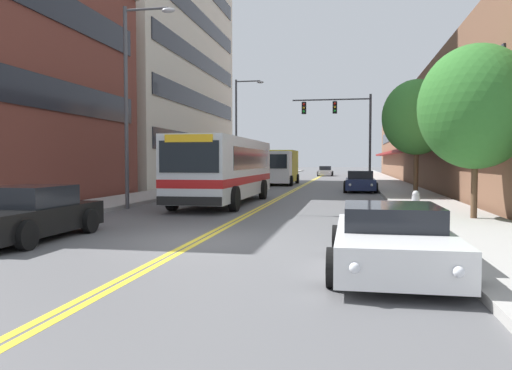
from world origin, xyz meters
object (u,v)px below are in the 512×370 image
Objects in this scene: street_lamp_left_near at (133,90)px; street_tree_right_near at (476,107)px; car_navy_parked_right_mid at (360,182)px; street_lamp_left_far at (240,123)px; box_truck at (280,166)px; car_silver_moving_lead at (325,171)px; fire_hydrant at (416,202)px; car_red_parked_left_mid at (253,177)px; car_white_parked_right_foreground at (392,239)px; street_tree_right_mid at (417,117)px; car_black_parked_left_near at (27,215)px; city_bus at (226,167)px; traffic_signal_mast at (344,122)px.

street_lamp_left_near is 12.85m from street_tree_right_near.
street_lamp_left_far reaches higher than car_navy_parked_right_mid.
street_lamp_left_far reaches higher than box_truck.
car_navy_parked_right_mid is 12.11m from street_lamp_left_far.
street_lamp_left_far is 1.55× the size of street_tree_right_near.
car_silver_moving_lead is at bearing 84.38° from box_truck.
box_truck reaches higher than fire_hydrant.
car_red_parked_left_mid is 22.75m from street_lamp_left_near.
car_red_parked_left_mid reaches higher than car_white_parked_right_foreground.
car_silver_moving_lead is at bearing 99.48° from street_tree_right_mid.
box_truck is 26.61m from street_tree_right_near.
car_red_parked_left_mid is 4.92m from street_lamp_left_far.
car_red_parked_left_mid is (-0.05, 30.27, 0.04)m from car_black_parked_left_near.
car_black_parked_left_near is 0.55× the size of street_lamp_left_near.
fire_hydrant is (10.96, -1.10, -4.30)m from street_lamp_left_near.
city_bus is 2.27× the size of car_navy_parked_right_mid.
street_tree_right_near is 3.72m from fire_hydrant.
street_tree_right_near is (4.32, -21.79, -1.30)m from traffic_signal_mast.
traffic_signal_mast is 22.25m from street_tree_right_near.
box_truck is at bearing 123.72° from street_tree_right_mid.
city_bus is 12.17m from car_navy_parked_right_mid.
car_black_parked_left_near is 0.95× the size of car_navy_parked_right_mid.
street_lamp_left_far is 25.76m from street_tree_right_near.
street_lamp_left_far is (-8.25, 0.65, 0.04)m from traffic_signal_mast.
car_white_parked_right_foreground is 0.68× the size of box_truck.
city_bus is at bearing 115.58° from car_white_parked_right_foreground.
car_black_parked_left_near is at bearing -124.73° from street_tree_right_mid.
car_silver_moving_lead is at bearing 97.91° from street_tree_right_near.
car_red_parked_left_mid is 12.19m from car_navy_parked_right_mid.
car_red_parked_left_mid is at bearing 115.83° from street_tree_right_near.
street_lamp_left_far is at bearing 91.42° from car_black_parked_left_near.
traffic_signal_mast is at bearing -4.48° from street_lamp_left_far.
street_tree_right_mid reaches higher than box_truck.
car_silver_moving_lead is 0.74× the size of street_tree_right_mid.
fire_hydrant is at bearing -71.26° from box_truck.
street_tree_right_mid is (6.65, -39.83, 3.70)m from car_silver_moving_lead.
street_lamp_left_near is at bearing -97.56° from box_truck.
street_lamp_left_near is at bearing -124.12° from car_navy_parked_right_mid.
city_bus is at bearing -79.81° from street_lamp_left_far.
car_navy_parked_right_mid is 0.77× the size of street_tree_right_mid.
car_black_parked_left_near is 23.42m from car_navy_parked_right_mid.
street_tree_right_mid reaches higher than car_silver_moving_lead.
car_black_parked_left_near is 0.67× the size of box_truck.
street_lamp_left_far is 24.31m from fire_hydrant.
car_red_parked_left_mid is 5.29× the size of fire_hydrant.
traffic_signal_mast reaches higher than car_black_parked_left_near.
street_tree_right_near is at bearing -68.75° from box_truck.
fire_hydrant is (5.42, -49.56, -0.05)m from car_silver_moving_lead.
car_black_parked_left_near is 9.00m from street_lamp_left_near.
car_black_parked_left_near is 30.45m from box_truck.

